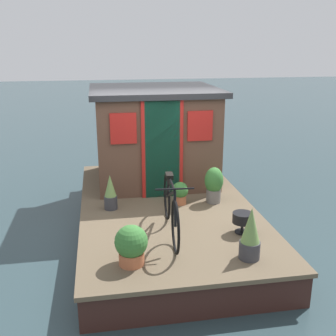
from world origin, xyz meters
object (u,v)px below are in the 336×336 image
houseboat_cabin (154,134)px  bicycle (171,208)px  potted_plant_thyme (250,235)px  potted_plant_ivy (180,192)px  potted_plant_geranium (110,193)px  potted_plant_rosemary (214,184)px  potted_plant_succulent (131,245)px  charcoal_grill (243,219)px

houseboat_cabin → bicycle: bearing=177.3°
potted_plant_thyme → potted_plant_ivy: bearing=14.6°
bicycle → potted_plant_geranium: bicycle is taller
houseboat_cabin → potted_plant_ivy: size_ratio=6.19×
potted_plant_thyme → potted_plant_rosemary: (1.91, -0.08, -0.00)m
bicycle → potted_plant_succulent: size_ratio=3.50×
potted_plant_succulent → potted_plant_geranium: 1.81m
bicycle → potted_plant_succulent: 0.99m
potted_plant_rosemary → potted_plant_geranium: potted_plant_rosemary is taller
potted_plant_ivy → potted_plant_succulent: potted_plant_succulent is taller
bicycle → potted_plant_thyme: bicycle is taller
houseboat_cabin → potted_plant_thyme: houseboat_cabin is taller
potted_plant_thyme → potted_plant_geranium: (1.91, 1.66, -0.05)m
potted_plant_rosemary → charcoal_grill: (-1.20, -0.08, -0.11)m
potted_plant_ivy → potted_plant_geranium: bearing=90.8°
potted_plant_succulent → potted_plant_thyme: bearing=-94.4°
charcoal_grill → potted_plant_geranium: bearing=56.6°
houseboat_cabin → bicycle: houseboat_cabin is taller
potted_plant_thyme → charcoal_grill: bearing=-12.7°
potted_plant_geranium → charcoal_grill: 2.19m
houseboat_cabin → charcoal_grill: size_ratio=7.87×
potted_plant_thyme → potted_plant_succulent: 1.48m
potted_plant_geranium → potted_plant_succulent: bearing=-174.2°
potted_plant_thyme → potted_plant_geranium: size_ratio=1.18×
potted_plant_thyme → potted_plant_succulent: (0.11, 1.48, -0.06)m
potted_plant_thyme → potted_plant_ivy: size_ratio=1.78×
bicycle → potted_plant_thyme: bearing=-135.4°
potted_plant_geranium → charcoal_grill: potted_plant_geranium is taller
houseboat_cabin → bicycle: 2.50m
potted_plant_ivy → houseboat_cabin: bearing=9.7°
bicycle → potted_plant_geranium: (1.05, 0.81, -0.12)m
potted_plant_succulent → charcoal_grill: (0.60, -1.64, -0.05)m
bicycle → potted_plant_thyme: 1.22m
potted_plant_rosemary → potted_plant_ivy: bearing=88.4°
potted_plant_ivy → potted_plant_succulent: bearing=151.7°
bicycle → potted_plant_thyme: (-0.86, -0.85, -0.07)m
potted_plant_rosemary → potted_plant_geranium: (0.00, 1.74, -0.05)m
potted_plant_rosemary → houseboat_cabin: bearing=30.4°
potted_plant_geranium → houseboat_cabin: bearing=-33.7°
potted_plant_ivy → potted_plant_geranium: 1.16m
bicycle → potted_plant_ivy: bearing=-18.3°
potted_plant_succulent → potted_plant_geranium: potted_plant_geranium is taller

